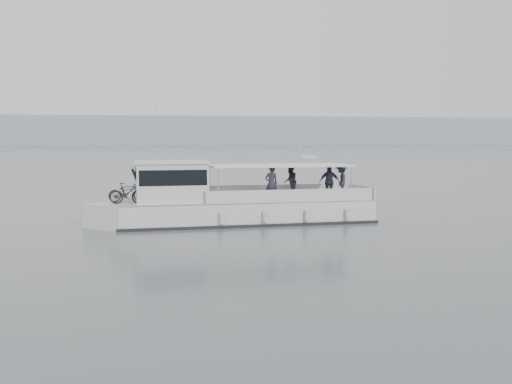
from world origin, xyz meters
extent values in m
plane|color=#4F585E|center=(0.00, 0.00, 0.00)|extent=(1400.00, 1400.00, 0.00)
cube|color=#939EA8|center=(0.00, 560.00, 14.00)|extent=(1400.00, 90.00, 28.00)
cube|color=silver|center=(4.40, 2.93, 0.49)|extent=(13.24, 4.53, 1.41)
cube|color=silver|center=(-2.08, 2.39, 0.49)|extent=(3.51, 3.51, 1.41)
cube|color=beige|center=(4.40, 2.93, 1.19)|extent=(13.24, 4.53, 0.06)
cube|color=black|center=(4.40, 2.93, 0.05)|extent=(13.47, 4.67, 0.19)
cube|color=silver|center=(6.21, 4.75, 1.52)|extent=(8.65, 0.82, 0.65)
cube|color=silver|center=(6.48, 1.43, 1.52)|extent=(8.65, 0.82, 0.65)
cube|color=silver|center=(10.82, 3.46, 1.52)|extent=(0.39, 3.46, 0.65)
cube|color=silver|center=(0.51, 2.61, 2.17)|extent=(3.70, 3.20, 1.95)
cube|color=black|center=(-1.16, 2.47, 2.33)|extent=(0.83, 2.75, 1.25)
cube|color=black|center=(0.51, 2.61, 2.49)|extent=(3.48, 3.23, 0.76)
cube|color=silver|center=(0.51, 2.61, 3.20)|extent=(3.93, 3.43, 0.11)
cube|color=white|center=(6.13, 3.07, 2.98)|extent=(7.61, 3.85, 0.09)
cylinder|color=silver|center=(2.80, 1.27, 2.09)|extent=(0.07, 0.07, 1.79)
cylinder|color=silver|center=(2.55, 4.30, 2.09)|extent=(0.07, 0.07, 1.79)
cylinder|color=silver|center=(9.71, 1.85, 2.09)|extent=(0.07, 0.07, 1.79)
cylinder|color=silver|center=(9.46, 4.87, 2.09)|extent=(0.07, 0.07, 1.79)
cylinder|color=silver|center=(-0.21, 3.53, 4.60)|extent=(0.04, 0.04, 2.82)
cylinder|color=silver|center=(1.01, 1.89, 4.39)|extent=(0.04, 0.04, 2.38)
cylinder|color=silver|center=(2.94, 0.90, 0.54)|extent=(0.28, 0.28, 0.54)
cylinder|color=silver|center=(5.10, 1.07, 0.54)|extent=(0.28, 0.28, 0.54)
cylinder|color=silver|center=(7.26, 1.25, 0.54)|extent=(0.28, 0.28, 0.54)
cylinder|color=silver|center=(9.42, 1.43, 0.54)|extent=(0.28, 0.28, 0.54)
imported|color=black|center=(-1.68, 2.86, 1.68)|extent=(1.90, 0.80, 0.98)
imported|color=black|center=(-1.61, 2.00, 1.71)|extent=(1.75, 0.62, 1.03)
imported|color=#272A35|center=(5.56, 2.05, 2.10)|extent=(0.71, 0.51, 1.82)
imported|color=#272A35|center=(6.93, 3.90, 2.10)|extent=(0.92, 1.05, 1.82)
imported|color=#272A35|center=(8.77, 2.64, 2.10)|extent=(1.14, 0.70, 1.82)
imported|color=#272A35|center=(9.76, 3.81, 2.10)|extent=(0.91, 1.29, 1.82)
cube|color=silver|center=(178.32, 257.00, 0.30)|extent=(5.39, 6.57, 0.75)
cube|color=silver|center=(178.32, 257.00, 0.62)|extent=(2.79, 2.92, 0.45)
cylinder|color=silver|center=(178.32, 257.00, 4.19)|extent=(0.08, 0.08, 7.18)
cube|color=silver|center=(91.92, 381.08, 0.30)|extent=(3.15, 5.27, 0.75)
cube|color=silver|center=(91.92, 381.08, 0.62)|extent=(1.90, 2.12, 0.45)
cube|color=silver|center=(32.62, 107.72, 0.30)|extent=(5.82, 5.57, 0.75)
cube|color=silver|center=(32.62, 107.72, 0.62)|extent=(2.73, 2.71, 0.45)
cylinder|color=silver|center=(32.62, 107.72, 3.96)|extent=(0.08, 0.08, 6.72)
camera|label=1|loc=(0.59, -26.38, 4.26)|focal=40.00mm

